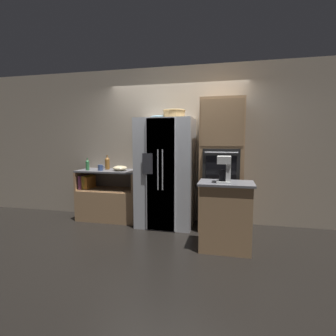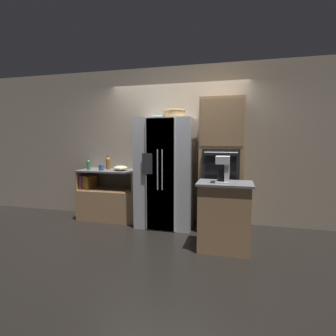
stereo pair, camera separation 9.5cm
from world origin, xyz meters
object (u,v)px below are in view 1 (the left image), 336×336
at_px(wall_oven, 222,165).
at_px(mixing_bowl, 120,168).
at_px(wicker_basket, 174,114).
at_px(mug, 100,168).
at_px(refrigerator, 166,173).
at_px(bottle_short, 107,163).
at_px(coffee_maker, 226,168).
at_px(bottle_tall, 88,165).
at_px(fruit_bowl, 159,117).

height_order(wall_oven, mixing_bowl, wall_oven).
height_order(wicker_basket, mug, wicker_basket).
bearing_deg(mixing_bowl, mug, -169.88).
xyz_separation_m(refrigerator, wicker_basket, (0.15, -0.02, 1.00)).
bearing_deg(bottle_short, coffee_maker, -25.32).
bearing_deg(bottle_tall, bottle_short, 33.32).
distance_m(wicker_basket, mug, 1.65).
relative_size(mug, coffee_maker, 0.35).
bearing_deg(mixing_bowl, refrigerator, -1.77).
bearing_deg(fruit_bowl, mug, -177.40).
xyz_separation_m(fruit_bowl, bottle_tall, (-1.35, -0.04, -0.84)).
xyz_separation_m(wall_oven, bottle_short, (-2.12, 0.13, -0.02)).
bearing_deg(refrigerator, wicker_basket, -6.47).
height_order(wall_oven, bottle_tall, wall_oven).
height_order(fruit_bowl, mug, fruit_bowl).
bearing_deg(refrigerator, coffee_maker, -40.49).
distance_m(wall_oven, fruit_bowl, 1.34).
relative_size(bottle_short, coffee_maker, 0.77).
xyz_separation_m(bottle_short, mug, (-0.04, -0.21, -0.07)).
bearing_deg(bottle_tall, mug, -1.79).
xyz_separation_m(wall_oven, bottle_tall, (-2.42, -0.06, -0.04)).
bearing_deg(mug, bottle_short, 80.14).
bearing_deg(bottle_short, wicker_basket, -7.98).
relative_size(refrigerator, bottle_tall, 8.35).
distance_m(wicker_basket, mixing_bowl, 1.38).
bearing_deg(mixing_bowl, fruit_bowl, -1.06).
bearing_deg(coffee_maker, mixing_bowl, 154.49).
height_order(wall_oven, mug, wall_oven).
distance_m(mug, mixing_bowl, 0.36).
bearing_deg(refrigerator, bottle_tall, -178.91).
xyz_separation_m(mixing_bowl, coffee_maker, (1.88, -0.90, 0.14)).
bearing_deg(coffee_maker, wall_oven, 94.72).
distance_m(wall_oven, bottle_tall, 2.42).
xyz_separation_m(bottle_tall, mug, (0.26, -0.01, -0.05)).
bearing_deg(coffee_maker, wicker_basket, 135.53).
distance_m(bottle_tall, bottle_short, 0.36).
relative_size(fruit_bowl, coffee_maker, 0.84).
xyz_separation_m(refrigerator, mug, (-1.21, -0.04, 0.06)).
distance_m(wall_oven, coffee_maker, 0.91).
bearing_deg(bottle_tall, fruit_bowl, 1.74).
distance_m(refrigerator, wall_oven, 0.96).
height_order(wall_oven, coffee_maker, wall_oven).
relative_size(wicker_basket, fruit_bowl, 1.28).
bearing_deg(bottle_short, refrigerator, -8.17).
xyz_separation_m(refrigerator, bottle_short, (-1.18, 0.17, 0.13)).
bearing_deg(wall_oven, wicker_basket, -176.16).
xyz_separation_m(wall_oven, fruit_bowl, (-1.07, -0.02, 0.80)).
xyz_separation_m(bottle_tall, bottle_short, (0.30, 0.20, 0.02)).
bearing_deg(bottle_tall, coffee_maker, -18.64).
distance_m(refrigerator, mug, 1.22).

